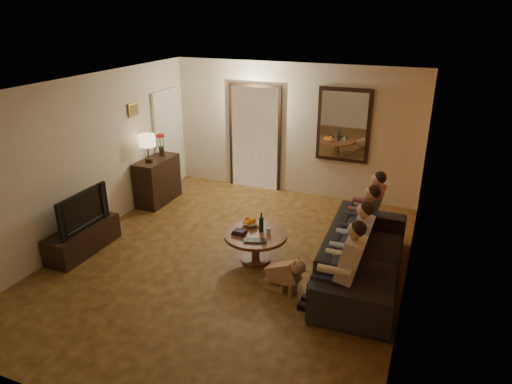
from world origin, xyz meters
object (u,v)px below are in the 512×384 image
at_px(dog, 283,273).
at_px(coffee_table, 256,247).
at_px(person_b, 353,249).
at_px(table_lamp, 148,148).
at_px(bowl, 250,223).
at_px(sofa, 363,255).
at_px(tv, 78,209).
at_px(person_d, 368,214).
at_px(wine_bottle, 261,222).
at_px(laptop, 255,242).
at_px(dresser, 158,180).
at_px(person_c, 361,230).
at_px(person_a, 344,272).
at_px(tv_stand, 83,239).

relative_size(dog, coffee_table, 0.59).
xyz_separation_m(person_b, dog, (-0.84, -0.40, -0.32)).
bearing_deg(table_lamp, bowl, -21.11).
bearing_deg(table_lamp, sofa, -14.33).
distance_m(tv, person_d, 4.43).
xyz_separation_m(sofa, dog, (-0.94, -0.70, -0.09)).
bearing_deg(person_d, bowl, -155.06).
height_order(wine_bottle, laptop, wine_bottle).
bearing_deg(dresser, sofa, -17.13).
bearing_deg(person_b, person_c, 90.00).
bearing_deg(person_c, table_lamp, 169.35).
relative_size(table_lamp, dog, 0.96).
distance_m(table_lamp, laptop, 3.13).
height_order(person_b, person_d, same).
relative_size(person_a, coffee_table, 1.27).
bearing_deg(dresser, laptop, -31.49).
relative_size(sofa, bowl, 9.85).
xyz_separation_m(person_d, laptop, (-1.37, -1.27, -0.14)).
xyz_separation_m(dresser, person_c, (4.07, -0.99, 0.16)).
xyz_separation_m(sofa, person_a, (-0.10, -0.90, 0.23)).
xyz_separation_m(person_b, person_d, (0.00, 1.20, 0.00)).
relative_size(sofa, dog, 4.56).
relative_size(tv, coffee_table, 1.08).
bearing_deg(bowl, person_a, -31.96).
relative_size(dog, laptop, 1.70).
bearing_deg(table_lamp, tv, -90.00).
xyz_separation_m(person_a, person_b, (0.00, 0.60, 0.00)).
height_order(tv, person_d, person_d).
bearing_deg(bowl, dog, -45.39).
xyz_separation_m(sofa, coffee_table, (-1.57, -0.09, -0.15)).
distance_m(tv, person_c, 4.23).
distance_m(table_lamp, person_d, 4.11).
xyz_separation_m(person_b, bowl, (-1.65, 0.43, -0.12)).
distance_m(wine_bottle, laptop, 0.41).
relative_size(dog, bowl, 2.16).
height_order(dresser, person_b, person_b).
distance_m(dresser, person_b, 4.38).
height_order(person_d, wine_bottle, person_d).
xyz_separation_m(dog, laptop, (-0.54, 0.33, 0.18)).
distance_m(dresser, bowl, 2.68).
xyz_separation_m(dog, coffee_table, (-0.64, 0.61, -0.06)).
relative_size(table_lamp, sofa, 0.21).
relative_size(bowl, wine_bottle, 0.84).
xyz_separation_m(dresser, sofa, (4.17, -1.29, -0.07)).
distance_m(tv, wine_bottle, 2.78).
xyz_separation_m(tv, person_a, (4.07, -0.07, -0.11)).
distance_m(tv_stand, tv, 0.50).
bearing_deg(dog, person_a, -2.47).
distance_m(person_d, dog, 1.83).
distance_m(table_lamp, coffee_table, 2.99).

